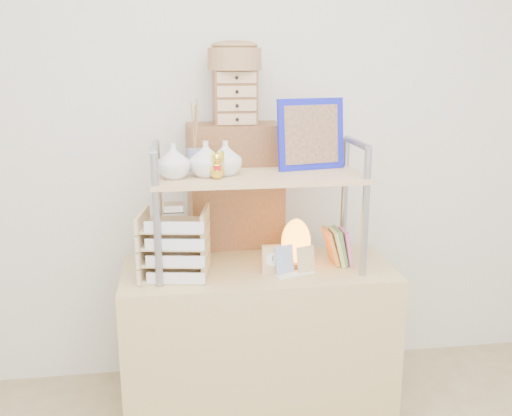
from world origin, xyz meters
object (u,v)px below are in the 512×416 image
Objects in this scene: letter_tray at (175,248)px; salt_lamp at (296,242)px; desk at (258,344)px; cabinet at (236,257)px.

letter_tray reaches higher than salt_lamp.
cabinet reaches higher than desk.
desk is at bearing -84.94° from cabinet.
letter_tray is 1.46× the size of salt_lamp.
desk is 5.50× the size of salt_lamp.
desk is 3.76× the size of letter_tray.
salt_lamp is (0.17, 0.00, 0.49)m from desk.
salt_lamp reaches higher than desk.
letter_tray is (-0.36, -0.04, 0.50)m from desk.
desk is 0.89× the size of cabinet.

